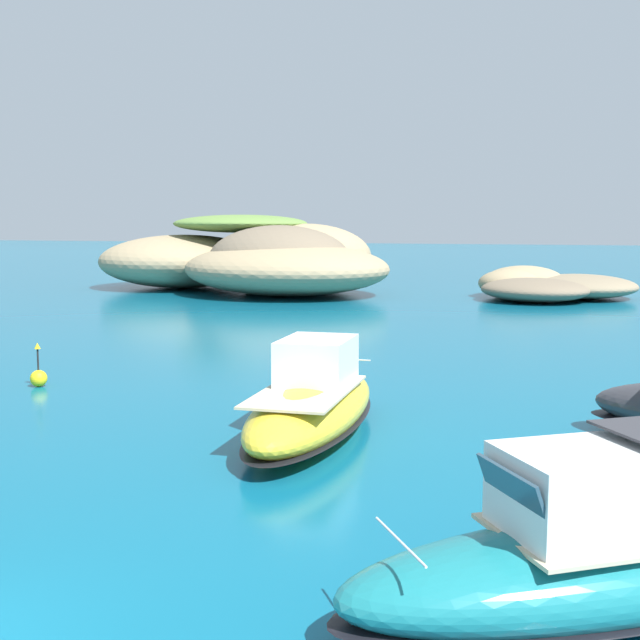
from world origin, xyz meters
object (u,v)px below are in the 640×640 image
(islet_large, at_px, (261,260))
(channel_buoy, at_px, (39,377))
(islet_small, at_px, (547,286))
(motorboat_teal, at_px, (607,560))
(motorboat_yellow, at_px, (313,404))

(islet_large, height_order, channel_buoy, islet_large)
(islet_small, bearing_deg, channel_buoy, -110.73)
(motorboat_teal, relative_size, motorboat_yellow, 0.95)
(islet_large, xyz_separation_m, islet_small, (22.12, 0.06, -1.53))
(islet_small, relative_size, motorboat_teal, 1.77)
(islet_large, bearing_deg, motorboat_teal, -62.92)
(islet_large, distance_m, islet_small, 22.17)
(motorboat_teal, bearing_deg, motorboat_yellow, 131.12)
(islet_small, xyz_separation_m, channel_buoy, (-14.53, -38.39, -0.58))
(islet_small, distance_m, channel_buoy, 41.05)
(islet_small, bearing_deg, motorboat_yellow, -95.24)
(islet_large, xyz_separation_m, motorboat_teal, (25.29, -49.45, -1.64))
(islet_large, bearing_deg, channel_buoy, -78.80)
(motorboat_teal, distance_m, channel_buoy, 20.91)
(islet_large, distance_m, motorboat_yellow, 45.35)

